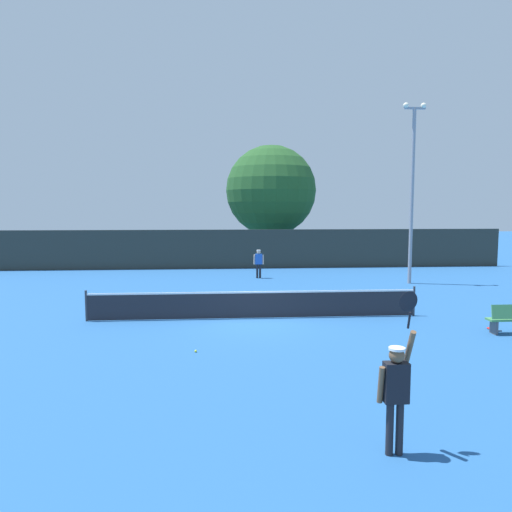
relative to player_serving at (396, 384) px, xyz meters
The scene contains 11 objects.
ground_plane 9.89m from the player_serving, 98.95° to the left, with size 120.00×120.00×0.00m, color #235693.
tennis_net 9.84m from the player_serving, 98.95° to the left, with size 11.64×0.08×1.07m.
perimeter_fence 24.05m from the player_serving, 93.64° to the left, with size 34.65×0.12×2.49m, color #2D332D.
player_serving is the anchor object (origin of this frame).
player_receiving 19.55m from the player_serving, 91.67° to the left, with size 0.57×0.23×1.57m.
tennis_ball 6.78m from the player_serving, 120.58° to the left, with size 0.07×0.07×0.07m, color #CCE033.
spare_racket 9.71m from the player_serving, 51.62° to the left, with size 0.28×0.52×0.04m.
light_pole 18.89m from the player_serving, 67.64° to the left, with size 1.18×0.28×9.09m.
large_tree 29.41m from the player_serving, 87.79° to the left, with size 6.64×6.64×8.48m.
parked_car_near 32.78m from the player_serving, 107.05° to the left, with size 2.23×4.34×1.69m.
parked_car_mid 30.15m from the player_serving, 97.78° to the left, with size 2.16×4.31×1.69m.
Camera 1 is at (-1.22, -16.93, 3.90)m, focal length 34.38 mm.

